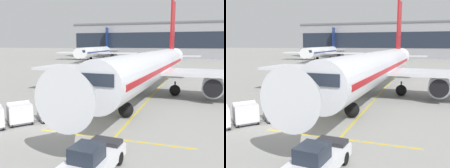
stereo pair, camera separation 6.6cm
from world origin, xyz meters
TOP-DOWN VIEW (x-y plane):
  - ground_plane at (0.00, 0.00)m, footprint 600.00×600.00m
  - parked_airplane at (4.71, 15.60)m, footprint 33.88×44.11m
  - belt_loader at (0.52, 5.04)m, footprint 4.08×4.99m
  - baggage_cart_lead at (-2.05, 1.60)m, footprint 2.51×2.60m
  - baggage_cart_second at (-3.89, -0.18)m, footprint 2.51×2.60m
  - pushback_tug at (5.34, -5.86)m, footprint 2.40×4.53m
  - ground_crew_by_loader at (-1.24, 3.33)m, footprint 0.38×0.53m
  - ground_crew_by_carts at (0.65, 1.04)m, footprint 0.34×0.55m
  - ground_crew_marshaller at (-0.53, 2.73)m, footprint 0.40×0.50m
  - safety_cone_engine_keepout at (-0.66, 12.67)m, footprint 0.67×0.67m
  - apron_guidance_line_lead_in at (4.81, 14.83)m, footprint 0.20×110.00m
  - apron_guidance_line_stop_bar at (4.67, -0.84)m, footprint 12.00×0.20m
  - terminal_building at (10.43, 106.23)m, footprint 120.38×14.70m
  - distant_airplane at (-29.33, 80.01)m, footprint 33.36×42.88m

SIDE VIEW (x-z plane):
  - ground_plane at x=0.00m, z-range 0.00..0.00m
  - apron_guidance_line_lead_in at x=4.81m, z-range 0.00..0.01m
  - apron_guidance_line_stop_bar at x=4.67m, z-range 0.00..0.01m
  - safety_cone_engine_keepout at x=-0.66m, z-range -0.01..0.75m
  - pushback_tug at x=5.34m, z-range -0.09..1.74m
  - belt_loader at x=0.52m, z-range -0.69..2.45m
  - ground_crew_by_loader at x=-1.24m, z-range 0.13..1.87m
  - ground_crew_by_carts at x=0.65m, z-range 0.13..1.87m
  - ground_crew_marshaller at x=-0.53m, z-range 0.13..1.87m
  - baggage_cart_lead at x=-2.05m, z-range 0.04..1.96m
  - baggage_cart_second at x=-3.89m, z-range 0.04..1.96m
  - distant_airplane at x=-29.33m, z-range -3.66..10.53m
  - parked_airplane at x=4.71m, z-range -3.61..11.19m
  - terminal_building at x=10.43m, z-range -0.05..16.38m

